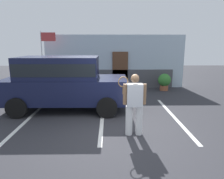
% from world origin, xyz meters
% --- Properties ---
extents(ground_plane, '(40.00, 40.00, 0.00)m').
position_xyz_m(ground_plane, '(0.00, 0.00, 0.00)').
color(ground_plane, '#2D2D33').
extents(parking_stripe_0, '(0.12, 4.40, 0.01)m').
position_xyz_m(parking_stripe_0, '(-3.12, 1.50, 0.00)').
color(parking_stripe_0, silver).
rests_on(parking_stripe_0, ground_plane).
extents(parking_stripe_1, '(0.12, 4.40, 0.01)m').
position_xyz_m(parking_stripe_1, '(-0.60, 1.50, 0.00)').
color(parking_stripe_1, silver).
rests_on(parking_stripe_1, ground_plane).
extents(parking_stripe_2, '(0.12, 4.40, 0.01)m').
position_xyz_m(parking_stripe_2, '(1.92, 1.50, 0.00)').
color(parking_stripe_2, silver).
rests_on(parking_stripe_2, ground_plane).
extents(house_frontage, '(8.07, 0.40, 3.05)m').
position_xyz_m(house_frontage, '(0.00, 6.74, 1.43)').
color(house_frontage, silver).
rests_on(house_frontage, ground_plane).
extents(parked_suv, '(4.61, 2.17, 2.05)m').
position_xyz_m(parked_suv, '(-2.09, 2.41, 1.15)').
color(parked_suv, '#141938').
rests_on(parked_suv, ground_plane).
extents(tennis_player_man, '(0.77, 0.27, 1.71)m').
position_xyz_m(tennis_player_man, '(0.33, 0.06, 0.90)').
color(tennis_player_man, white).
rests_on(tennis_player_man, ground_plane).
extents(potted_plant_by_porch, '(0.71, 0.71, 0.93)m').
position_xyz_m(potted_plant_by_porch, '(2.72, 5.79, 0.52)').
color(potted_plant_by_porch, '#9E5638').
rests_on(potted_plant_by_porch, ground_plane).
extents(flag_pole, '(0.80, 0.06, 3.18)m').
position_xyz_m(flag_pole, '(-3.79, 5.93, 2.19)').
color(flag_pole, silver).
rests_on(flag_pole, ground_plane).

